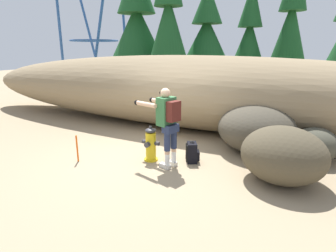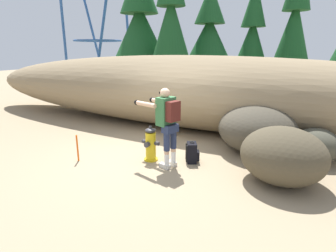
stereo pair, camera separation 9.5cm
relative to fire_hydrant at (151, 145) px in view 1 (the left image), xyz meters
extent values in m
cube|color=#998466|center=(-0.18, 0.06, -0.38)|extent=(56.00, 56.00, 0.04)
ellipsoid|color=#897556|center=(-0.18, 3.11, 0.75)|extent=(17.34, 3.20, 2.22)
cylinder|color=gold|center=(0.00, 0.00, -0.34)|extent=(0.31, 0.31, 0.04)
cylinder|color=gold|center=(0.00, 0.00, -0.02)|extent=(0.23, 0.23, 0.60)
ellipsoid|color=#333338|center=(0.00, 0.00, 0.33)|extent=(0.24, 0.24, 0.10)
cylinder|color=#333338|center=(0.00, 0.00, 0.40)|extent=(0.06, 0.06, 0.05)
cylinder|color=#333338|center=(-0.16, 0.00, 0.05)|extent=(0.09, 0.09, 0.09)
cylinder|color=#333338|center=(0.16, 0.00, 0.05)|extent=(0.09, 0.09, 0.09)
cylinder|color=#333338|center=(0.00, -0.15, 0.05)|extent=(0.11, 0.09, 0.11)
cube|color=beige|center=(0.47, -0.25, -0.32)|extent=(0.28, 0.17, 0.09)
cylinder|color=white|center=(0.53, -0.27, -0.15)|extent=(0.10, 0.10, 0.24)
cylinder|color=#DBAD89|center=(0.53, -0.27, 0.00)|extent=(0.10, 0.10, 0.07)
cylinder|color=#232D4C|center=(0.53, -0.27, 0.24)|extent=(0.13, 0.13, 0.40)
cube|color=beige|center=(0.53, -0.06, -0.32)|extent=(0.28, 0.17, 0.09)
cylinder|color=white|center=(0.59, -0.08, -0.15)|extent=(0.10, 0.10, 0.24)
cylinder|color=#DBAD89|center=(0.59, -0.08, 0.00)|extent=(0.10, 0.10, 0.07)
cylinder|color=#232D4C|center=(0.59, -0.08, 0.24)|extent=(0.13, 0.13, 0.40)
cube|color=#232D4C|center=(0.56, -0.17, 0.49)|extent=(0.29, 0.37, 0.16)
cube|color=#336B3D|center=(0.44, -0.14, 0.82)|extent=(0.34, 0.42, 0.57)
cube|color=#511E19|center=(0.63, -0.20, 0.85)|extent=(0.24, 0.32, 0.40)
sphere|color=#DBAD89|center=(0.43, -0.13, 1.19)|extent=(0.20, 0.20, 0.20)
cube|color=black|center=(0.34, -0.10, 1.20)|extent=(0.06, 0.15, 0.04)
cylinder|color=#DBAD89|center=(0.02, -0.23, 0.95)|extent=(0.58, 0.26, 0.09)
sphere|color=black|center=(-0.23, -0.15, 0.95)|extent=(0.11, 0.11, 0.11)
cylinder|color=#DBAD89|center=(0.16, 0.18, 0.95)|extent=(0.58, 0.26, 0.09)
sphere|color=black|center=(-0.10, 0.27, 0.95)|extent=(0.11, 0.11, 0.11)
cube|color=black|center=(0.86, 0.30, -0.14)|extent=(0.31, 0.36, 0.44)
cube|color=black|center=(0.98, 0.36, -0.21)|extent=(0.15, 0.21, 0.20)
torus|color=black|center=(0.86, 0.30, 0.10)|extent=(0.10, 0.10, 0.02)
cube|color=black|center=(0.72, 0.32, -0.14)|extent=(0.05, 0.06, 0.37)
cube|color=black|center=(0.79, 0.17, -0.14)|extent=(0.05, 0.06, 0.37)
ellipsoid|color=#453F32|center=(2.01, 1.59, 0.20)|extent=(1.85, 1.81, 1.13)
ellipsoid|color=#4B4230|center=(2.70, 0.13, 0.16)|extent=(1.91, 1.83, 1.06)
ellipsoid|color=#444336|center=(3.29, 1.52, 0.01)|extent=(1.03, 1.01, 0.75)
cylinder|color=#47331E|center=(-4.66, 7.30, 0.46)|extent=(0.34, 0.34, 1.65)
cone|color=#194C23|center=(-4.66, 7.30, 2.72)|extent=(2.84, 2.84, 2.88)
cylinder|color=#47331E|center=(-2.63, 6.58, 0.42)|extent=(0.23, 0.23, 1.58)
cone|color=#194C23|center=(-2.63, 6.58, 2.76)|extent=(1.94, 1.94, 3.11)
cylinder|color=#47331E|center=(-1.47, 8.42, 0.50)|extent=(0.27, 0.27, 1.74)
cone|color=#194C23|center=(-1.47, 8.42, 2.46)|extent=(2.24, 2.24, 2.18)
cone|color=#194C23|center=(-1.47, 8.42, 4.09)|extent=(1.45, 1.45, 1.81)
cylinder|color=#47331E|center=(0.33, 9.66, 0.27)|extent=(0.22, 0.22, 1.27)
cone|color=#194C23|center=(0.33, 9.66, 2.20)|extent=(1.83, 1.83, 2.59)
cone|color=#194C23|center=(0.33, 9.66, 4.14)|extent=(1.19, 1.19, 2.16)
cylinder|color=#47331E|center=(2.16, 9.83, 0.29)|extent=(0.23, 0.23, 1.32)
cone|color=#194C23|center=(2.16, 9.83, 2.61)|extent=(1.88, 1.88, 3.33)
cylinder|color=#285193|center=(-7.93, 11.18, 2.53)|extent=(1.02, 1.02, 5.83)
cylinder|color=#285193|center=(-10.75, 11.18, 2.53)|extent=(1.02, 1.02, 5.83)
cylinder|color=#285193|center=(-7.93, 8.36, 2.53)|extent=(1.02, 1.02, 5.83)
cylinder|color=#285193|center=(-10.75, 8.36, 2.53)|extent=(1.02, 1.02, 5.83)
torus|color=#285193|center=(-9.34, 9.77, 2.53)|extent=(3.04, 3.04, 0.10)
cylinder|color=#E55914|center=(-1.43, -0.74, -0.06)|extent=(0.04, 0.04, 0.60)
camera|label=1|loc=(2.81, -5.12, 2.04)|focal=29.90mm
camera|label=2|loc=(2.90, -5.08, 2.04)|focal=29.90mm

